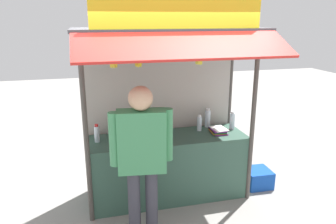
{
  "coord_description": "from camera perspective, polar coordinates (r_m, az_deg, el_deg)",
  "views": [
    {
      "loc": [
        -1.03,
        -4.0,
        2.44
      ],
      "look_at": [
        0.0,
        0.0,
        1.24
      ],
      "focal_mm": 34.84,
      "sensor_mm": 36.0,
      "label": 1
    }
  ],
  "objects": [
    {
      "name": "water_bottle_back_right",
      "position": [
        4.77,
        11.17,
        -1.54
      ],
      "size": [
        0.07,
        0.07,
        0.26
      ],
      "color": "silver",
      "rests_on": "stall_counter"
    },
    {
      "name": "stall_counter",
      "position": [
        4.59,
        0.0,
        -9.57
      ],
      "size": [
        2.13,
        0.66,
        0.89
      ],
      "primitive_type": "cube",
      "color": "#385B4C",
      "rests_on": "ground"
    },
    {
      "name": "banana_bunch_inner_left",
      "position": [
        3.61,
        -9.47,
        8.81
      ],
      "size": [
        0.11,
        0.11,
        0.28
      ],
      "color": "#332D23"
    },
    {
      "name": "plastic_crate",
      "position": [
        5.16,
        15.37,
        -11.03
      ],
      "size": [
        0.38,
        0.38,
        0.26
      ],
      "primitive_type": "cube",
      "rotation": [
        0.0,
        0.0,
        -0.03
      ],
      "color": "#194CB2",
      "rests_on": "ground"
    },
    {
      "name": "vendor_person",
      "position": [
        3.49,
        -4.61,
        -6.93
      ],
      "size": [
        0.68,
        0.28,
        1.78
      ],
      "rotation": [
        0.0,
        0.0,
        -0.13
      ],
      "color": "#383842",
      "rests_on": "ground"
    },
    {
      "name": "magazine_stack_far_left",
      "position": [
        4.61,
        8.75,
        -3.21
      ],
      "size": [
        0.22,
        0.29,
        0.07
      ],
      "color": "purple",
      "rests_on": "stall_counter"
    },
    {
      "name": "magazine_stack_front_right",
      "position": [
        4.31,
        -5.42,
        -4.4
      ],
      "size": [
        0.27,
        0.29,
        0.07
      ],
      "color": "white",
      "rests_on": "stall_counter"
    },
    {
      "name": "stall_structure",
      "position": [
        4.29,
        -0.25,
        4.97
      ],
      "size": [
        2.33,
        1.47,
        2.67
      ],
      "color": "#4C4742",
      "rests_on": "ground"
    },
    {
      "name": "banana_bunch_rightmost",
      "position": [
        3.82,
        5.47,
        9.44
      ],
      "size": [
        0.11,
        0.1,
        0.28
      ],
      "color": "#332D23"
    },
    {
      "name": "banana_bunch_leftmost",
      "position": [
        3.65,
        -5.17,
        8.84
      ],
      "size": [
        0.09,
        0.09,
        0.28
      ],
      "color": "#332D23"
    },
    {
      "name": "water_bottle_far_right",
      "position": [
        4.64,
        5.52,
        -1.99
      ],
      "size": [
        0.07,
        0.07,
        0.23
      ],
      "color": "silver",
      "rests_on": "stall_counter"
    },
    {
      "name": "ground_plane",
      "position": [
        4.8,
        0.0,
        -14.36
      ],
      "size": [
        20.0,
        20.0,
        0.0
      ],
      "primitive_type": "plane",
      "color": "gray"
    },
    {
      "name": "water_bottle_center",
      "position": [
        4.3,
        -12.34,
        -3.73
      ],
      "size": [
        0.07,
        0.07,
        0.24
      ],
      "color": "silver",
      "rests_on": "stall_counter"
    },
    {
      "name": "banana_bunch_inner_right",
      "position": [
        4.04,
        13.14,
        9.96
      ],
      "size": [
        0.09,
        0.09,
        0.23
      ],
      "color": "#332D23"
    },
    {
      "name": "water_bottle_right",
      "position": [
        4.8,
        6.94,
        -1.1
      ],
      "size": [
        0.08,
        0.08,
        0.28
      ],
      "color": "silver",
      "rests_on": "stall_counter"
    }
  ]
}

